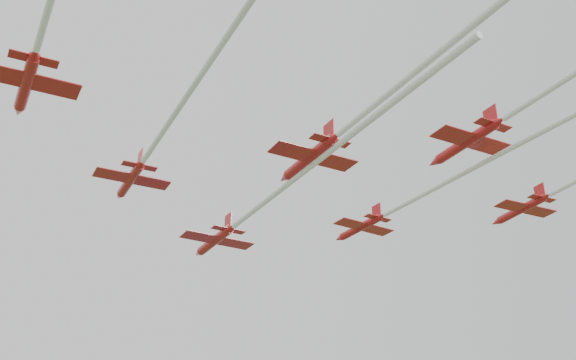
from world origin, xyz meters
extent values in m
cylinder|color=red|center=(-1.03, 12.64, 48.42)|extent=(4.05, 9.12, 1.19)
cone|color=red|center=(-2.80, 17.94, 48.42)|extent=(1.75, 2.23, 1.19)
cone|color=red|center=(0.64, 7.65, 48.42)|extent=(1.44, 1.58, 1.08)
ellipsoid|color=black|center=(-1.72, 14.70, 48.86)|extent=(0.76, 1.12, 0.35)
cube|color=red|center=(-0.75, 11.82, 48.15)|extent=(9.95, 5.70, 0.11)
cube|color=red|center=(0.31, 8.63, 48.42)|extent=(4.53, 2.61, 0.09)
cube|color=red|center=(0.24, 8.83, 49.62)|extent=(0.72, 1.89, 2.17)
cylinder|color=silver|center=(7.83, -13.87, 48.37)|extent=(14.63, 42.12, 0.65)
cylinder|color=red|center=(-11.77, -4.32, 48.21)|extent=(3.06, 7.77, 1.01)
cone|color=red|center=(-13.03, 0.23, 48.21)|extent=(1.41, 1.86, 1.01)
cone|color=red|center=(-10.58, -8.60, 48.21)|extent=(1.18, 1.30, 0.92)
ellipsoid|color=black|center=(-12.26, -2.55, 48.57)|extent=(0.60, 0.94, 0.29)
cube|color=red|center=(-11.57, -5.02, 47.98)|extent=(8.41, 4.46, 0.09)
cube|color=red|center=(-10.81, -7.76, 48.21)|extent=(3.83, 2.04, 0.07)
cube|color=red|center=(-10.86, -7.58, 49.22)|extent=(0.53, 1.61, 1.83)
cylinder|color=silver|center=(-5.54, -26.72, 48.16)|extent=(10.34, 35.43, 0.55)
cylinder|color=red|center=(16.55, 4.72, 48.43)|extent=(3.68, 7.39, 0.98)
cone|color=red|center=(14.87, 8.97, 48.43)|extent=(1.50, 1.85, 0.98)
cone|color=red|center=(18.13, 0.71, 48.43)|extent=(1.22, 1.32, 0.89)
ellipsoid|color=black|center=(15.90, 6.37, 48.79)|extent=(0.66, 0.92, 0.28)
cube|color=red|center=(16.81, 4.05, 48.21)|extent=(8.13, 5.02, 0.09)
cube|color=red|center=(17.82, 1.49, 48.43)|extent=(3.70, 2.30, 0.07)
cube|color=red|center=(17.76, 1.66, 49.41)|extent=(0.67, 1.52, 1.78)
cylinder|color=silver|center=(26.32, -20.06, 48.39)|extent=(16.51, 40.81, 0.53)
cylinder|color=red|center=(-20.51, -20.64, 48.91)|extent=(3.32, 8.46, 1.10)
cone|color=red|center=(-21.88, -15.69, 48.91)|extent=(1.53, 2.02, 1.10)
cone|color=red|center=(-19.22, -25.30, 48.91)|extent=(1.28, 1.42, 1.00)
ellipsoid|color=black|center=(-21.04, -18.72, 49.31)|extent=(0.66, 1.02, 0.32)
cube|color=red|center=(-20.30, -21.41, 48.66)|extent=(9.14, 4.84, 0.10)
cube|color=red|center=(-19.47, -24.38, 48.91)|extent=(4.16, 2.22, 0.08)
cube|color=red|center=(-19.53, -24.19, 50.01)|extent=(0.57, 1.76, 1.99)
cylinder|color=red|center=(6.50, -11.36, 49.02)|extent=(3.90, 8.96, 1.17)
cone|color=red|center=(4.82, -6.15, 49.02)|extent=(1.70, 2.18, 1.17)
cone|color=red|center=(8.09, -16.27, 49.02)|extent=(1.41, 1.54, 1.06)
ellipsoid|color=black|center=(5.85, -9.34, 49.44)|extent=(0.74, 1.10, 0.34)
cube|color=red|center=(6.77, -12.17, 48.75)|extent=(9.76, 5.52, 0.11)
cube|color=red|center=(7.78, -15.31, 49.02)|extent=(4.44, 2.53, 0.09)
cube|color=red|center=(7.72, -15.10, 50.19)|extent=(0.69, 1.85, 2.13)
cylinder|color=silver|center=(13.56, -33.12, 48.96)|extent=(11.17, 32.79, 0.64)
cylinder|color=red|center=(35.92, -0.58, 50.19)|extent=(2.99, 7.79, 1.01)
cone|color=red|center=(34.70, 3.98, 50.19)|extent=(1.40, 1.86, 1.01)
cone|color=red|center=(37.07, -4.88, 50.19)|extent=(1.17, 1.30, 0.92)
ellipsoid|color=black|center=(35.45, 1.19, 50.56)|extent=(0.60, 0.94, 0.29)
cube|color=red|center=(36.11, -1.29, 49.96)|extent=(8.41, 4.39, 0.09)
cube|color=red|center=(36.85, -4.04, 50.19)|extent=(3.83, 2.01, 0.07)
cube|color=red|center=(36.80, -3.86, 51.20)|extent=(0.52, 1.62, 1.83)
cylinder|color=red|center=(22.01, -15.97, 49.96)|extent=(3.65, 8.49, 1.11)
cone|color=red|center=(20.44, -11.03, 49.96)|extent=(1.60, 2.06, 1.11)
cone|color=red|center=(23.49, -20.62, 49.96)|extent=(1.33, 1.46, 1.01)
ellipsoid|color=black|center=(21.40, -14.05, 50.36)|extent=(0.69, 1.04, 0.32)
cube|color=red|center=(22.26, -16.73, 49.70)|extent=(9.23, 5.18, 0.10)
cube|color=red|center=(23.20, -19.71, 49.96)|extent=(4.20, 2.37, 0.08)
cube|color=red|center=(23.14, -19.51, 51.06)|extent=(0.65, 1.76, 2.01)
camera|label=1|loc=(-7.95, -76.24, 14.04)|focal=45.00mm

